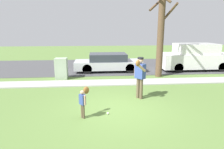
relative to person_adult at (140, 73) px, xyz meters
name	(u,v)px	position (x,y,z in m)	size (l,w,h in m)	color
ground_plane	(111,84)	(-1.03, 2.47, -1.11)	(48.00, 48.00, 0.00)	#567538
sidewalk_strip	(111,82)	(-1.03, 2.57, -1.08)	(36.00, 1.20, 0.06)	#A3A39E
road_surface	(106,66)	(-1.03, 7.57, -1.10)	(36.00, 6.80, 0.02)	#424244
person_adult	(140,73)	(0.00, 0.00, 0.00)	(0.57, 0.88, 1.78)	brown
person_child	(84,98)	(-2.25, -1.63, -0.45)	(0.37, 0.54, 1.02)	brown
baseball	(108,113)	(-1.44, -1.49, -1.07)	(0.07, 0.07, 0.07)	white
utility_cabinet	(61,69)	(-3.86, 3.79, -0.49)	(0.69, 0.63, 1.24)	#9EB293
street_tree_near	(161,25)	(2.09, 3.87, 2.03)	(1.85, 1.89, 5.95)	brown
parked_sedan_silver	(108,62)	(-0.96, 5.70, -0.49)	(4.60, 1.80, 1.23)	silver
parked_van_white	(195,57)	(5.30, 5.65, -0.21)	(5.00, 1.95, 1.88)	silver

